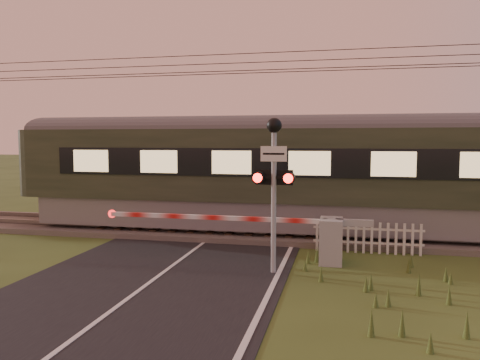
# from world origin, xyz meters

# --- Properties ---
(ground) EXTENTS (160.00, 160.00, 0.00)m
(ground) POSITION_xyz_m (0.00, 0.00, 0.00)
(ground) COLOR #34441A
(ground) RESTS_ON ground
(road) EXTENTS (6.00, 140.00, 0.03)m
(road) POSITION_xyz_m (0.02, -0.23, 0.01)
(road) COLOR black
(road) RESTS_ON ground
(track_bed) EXTENTS (140.00, 3.40, 0.39)m
(track_bed) POSITION_xyz_m (0.00, 6.50, 0.07)
(track_bed) COLOR #47423D
(track_bed) RESTS_ON ground
(overhead_wires) EXTENTS (120.00, 0.62, 0.62)m
(overhead_wires) POSITION_xyz_m (0.00, 6.50, 5.72)
(overhead_wires) COLOR black
(overhead_wires) RESTS_ON ground
(boom_gate) EXTENTS (7.46, 0.91, 1.21)m
(boom_gate) POSITION_xyz_m (3.60, 3.33, 0.66)
(boom_gate) COLOR gray
(boom_gate) RESTS_ON ground
(crossing_signal) EXTENTS (0.96, 0.37, 3.76)m
(crossing_signal) POSITION_xyz_m (2.61, 2.06, 2.59)
(crossing_signal) COLOR gray
(crossing_signal) RESTS_ON ground
(picket_fence) EXTENTS (3.08, 0.08, 0.90)m
(picket_fence) POSITION_xyz_m (4.95, 4.60, 0.46)
(picket_fence) COLOR silver
(picket_fence) RESTS_ON ground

